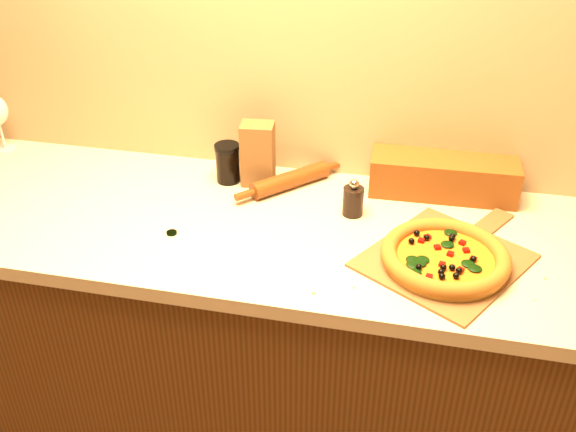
% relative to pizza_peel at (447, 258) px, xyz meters
% --- Properties ---
extents(cabinet, '(2.80, 0.65, 0.86)m').
position_rel_pizza_peel_xyz_m(cabinet, '(-0.49, 0.07, -0.47)').
color(cabinet, '#44290E').
rests_on(cabinet, ground).
extents(countertop, '(2.84, 0.68, 0.04)m').
position_rel_pizza_peel_xyz_m(countertop, '(-0.49, 0.07, -0.02)').
color(countertop, beige).
rests_on(countertop, cabinet).
extents(pizza_peel, '(0.48, 0.53, 0.01)m').
position_rel_pizza_peel_xyz_m(pizza_peel, '(0.00, 0.00, 0.00)').
color(pizza_peel, brown).
rests_on(pizza_peel, countertop).
extents(pizza, '(0.31, 0.31, 0.04)m').
position_rel_pizza_peel_xyz_m(pizza, '(-0.01, -0.03, 0.02)').
color(pizza, '#BD832F').
rests_on(pizza, pizza_peel).
extents(bottle_cap, '(0.03, 0.03, 0.01)m').
position_rel_pizza_peel_xyz_m(bottle_cap, '(-0.71, -0.04, -0.00)').
color(bottle_cap, black).
rests_on(bottle_cap, countertop).
extents(pepper_grinder, '(0.06, 0.06, 0.11)m').
position_rel_pizza_peel_xyz_m(pepper_grinder, '(-0.26, 0.16, 0.04)').
color(pepper_grinder, black).
rests_on(pepper_grinder, countertop).
extents(rolling_pin, '(0.27, 0.29, 0.05)m').
position_rel_pizza_peel_xyz_m(rolling_pin, '(-0.46, 0.27, 0.02)').
color(rolling_pin, '#5C230F').
rests_on(rolling_pin, countertop).
extents(bread_bag, '(0.42, 0.15, 0.11)m').
position_rel_pizza_peel_xyz_m(bread_bag, '(-0.02, 0.33, 0.05)').
color(bread_bag, brown).
rests_on(bread_bag, countertop).
extents(paper_bag, '(0.10, 0.09, 0.19)m').
position_rel_pizza_peel_xyz_m(paper_bag, '(-0.56, 0.28, 0.09)').
color(paper_bag, brown).
rests_on(paper_bag, countertop).
extents(dark_jar, '(0.07, 0.07, 0.12)m').
position_rel_pizza_peel_xyz_m(dark_jar, '(-0.65, 0.27, 0.06)').
color(dark_jar, black).
rests_on(dark_jar, countertop).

